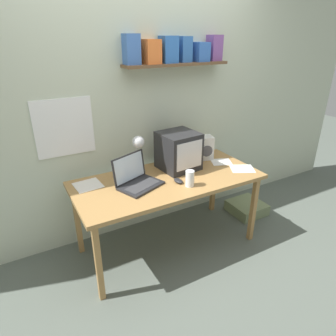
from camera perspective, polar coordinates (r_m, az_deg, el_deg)
The scene contains 13 objects.
ground_plane at distance 3.04m, azimuth -0.00°, elevation -14.35°, with size 12.00×12.00×0.00m, color #586158.
back_wall at distance 2.89m, azimuth -4.91°, elevation 12.55°, with size 5.60×0.24×2.60m.
corner_desk at distance 2.67m, azimuth -0.00°, elevation -3.10°, with size 1.66×0.76×0.73m.
crt_monitor at distance 2.78m, azimuth 2.02°, elevation 3.29°, with size 0.36×0.36×0.35m.
laptop at distance 2.52m, azimuth -6.15°, elevation -1.88°, with size 0.43×0.38×0.25m.
desk_lamp at distance 2.64m, azimuth -5.72°, elevation 3.75°, with size 0.14×0.19×0.37m.
juice_glass at distance 2.49m, azimuth 4.17°, elevation -2.15°, with size 0.07×0.07×0.14m.
space_heater at distance 3.04m, azimuth 6.99°, elevation 3.88°, with size 0.18×0.17×0.24m.
computer_mouse at distance 2.57m, azimuth 1.98°, elevation -2.45°, with size 0.07×0.11×0.03m.
open_notebook at distance 2.61m, azimuth -14.99°, elevation -3.18°, with size 0.23×0.23×0.00m.
printed_handout at distance 3.02m, azimuth 10.12°, elevation 1.14°, with size 0.24×0.23×0.00m.
loose_paper_near_laptop at distance 2.91m, azimuth 13.94°, elevation -0.13°, with size 0.27×0.26×0.00m.
floor_cushion at distance 3.59m, azimuth 14.75°, elevation -7.30°, with size 0.36×0.36×0.12m.
Camera 1 is at (-1.15, -2.07, 1.89)m, focal length 32.00 mm.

